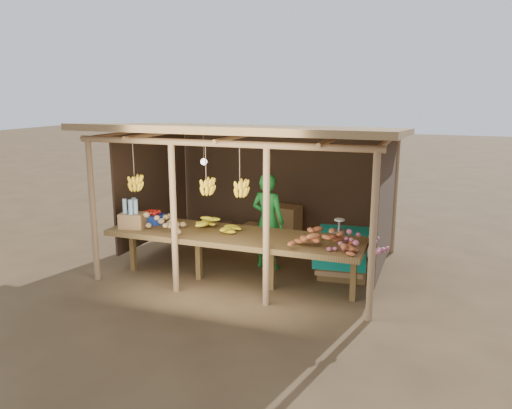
% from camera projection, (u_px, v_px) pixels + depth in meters
% --- Properties ---
extents(ground, '(60.00, 60.00, 0.00)m').
position_uv_depth(ground, '(256.00, 265.00, 8.50)').
color(ground, brown).
rests_on(ground, ground).
extents(stall_structure, '(4.70, 3.50, 2.43)m').
position_uv_depth(stall_structure, '(253.00, 152.00, 8.11)').
color(stall_structure, '#A27A54').
rests_on(stall_structure, ground).
extents(counter, '(3.90, 1.05, 0.80)m').
position_uv_depth(counter, '(234.00, 238.00, 7.47)').
color(counter, brown).
rests_on(counter, ground).
extents(potato_heap, '(0.99, 0.76, 0.36)m').
position_uv_depth(potato_heap, '(160.00, 217.00, 7.70)').
color(potato_heap, tan).
rests_on(potato_heap, counter).
extents(sweet_potato_heap, '(0.97, 0.69, 0.35)m').
position_uv_depth(sweet_potato_heap, '(321.00, 236.00, 6.70)').
color(sweet_potato_heap, '#A8532B').
rests_on(sweet_potato_heap, counter).
extents(onion_heap, '(0.78, 0.48, 0.35)m').
position_uv_depth(onion_heap, '(361.00, 237.00, 6.66)').
color(onion_heap, '#B4576D').
rests_on(onion_heap, counter).
extents(banana_pile, '(0.70, 0.46, 0.35)m').
position_uv_depth(banana_pile, '(215.00, 220.00, 7.59)').
color(banana_pile, yellow).
rests_on(banana_pile, counter).
extents(tomato_basin, '(0.40, 0.40, 0.21)m').
position_uv_depth(tomato_basin, '(152.00, 218.00, 8.07)').
color(tomato_basin, navy).
rests_on(tomato_basin, counter).
extents(bottle_box, '(0.42, 0.37, 0.47)m').
position_uv_depth(bottle_box, '(132.00, 217.00, 7.76)').
color(bottle_box, '#9C7145').
rests_on(bottle_box, counter).
extents(vendor, '(0.64, 0.48, 1.60)m').
position_uv_depth(vendor, '(268.00, 221.00, 8.21)').
color(vendor, '#1A7628').
rests_on(vendor, ground).
extents(tarp_crate, '(0.89, 0.79, 0.97)m').
position_uv_depth(tarp_crate, '(343.00, 252.00, 7.87)').
color(tarp_crate, brown).
rests_on(tarp_crate, ground).
extents(carton_stack, '(1.12, 0.47, 0.82)m').
position_uv_depth(carton_stack, '(275.00, 231.00, 9.26)').
color(carton_stack, '#9C7145').
rests_on(carton_stack, ground).
extents(burlap_sacks, '(0.87, 0.46, 0.62)m').
position_uv_depth(burlap_sacks, '(217.00, 233.00, 9.44)').
color(burlap_sacks, '#402C1D').
rests_on(burlap_sacks, ground).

